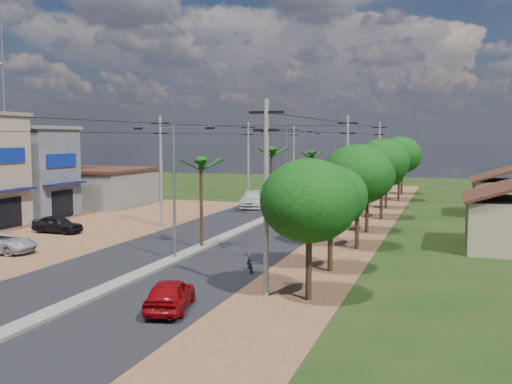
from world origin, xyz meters
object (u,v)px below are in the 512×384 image
car_white_far (252,200)px  car_parked_silver (0,243)px  car_silver_mid (316,217)px  car_parked_dark (58,225)px  moto_rider_east (250,264)px  car_red_near (170,295)px

car_white_far → car_parked_silver: car_white_far is taller
car_silver_mid → car_parked_silver: bearing=68.3°
car_white_far → car_parked_dark: (-8.85, -20.12, -0.14)m
car_parked_dark → moto_rider_east: 19.73m
car_silver_mid → car_parked_silver: 24.06m
car_parked_dark → car_parked_silver: bearing=-166.2°
car_red_near → car_silver_mid: size_ratio=0.91×
car_silver_mid → car_white_far: bearing=-27.4°
car_white_far → car_parked_silver: bearing=-116.6°
car_parked_silver → car_silver_mid: bearing=-45.9°
car_red_near → car_parked_dark: car_red_near is taller
car_red_near → car_parked_dark: 23.38m
car_red_near → car_parked_silver: size_ratio=0.85×
car_silver_mid → moto_rider_east: car_silver_mid is taller
car_red_near → car_silver_mid: bearing=-105.0°
car_parked_silver → car_white_far: bearing=-17.7°
car_parked_silver → car_red_near: bearing=-119.8°
car_parked_dark → moto_rider_east: size_ratio=2.30×
car_white_far → car_parked_silver: (-7.39, -27.87, -0.16)m
car_red_near → moto_rider_east: car_red_near is taller
car_white_far → moto_rider_east: size_ratio=3.26×
car_silver_mid → car_white_far: size_ratio=0.78×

